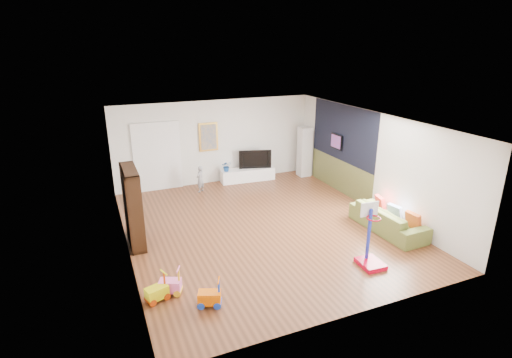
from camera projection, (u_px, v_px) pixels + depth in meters
name	position (u px, v px, depth m)	size (l,w,h in m)	color
floor	(262.00, 227.00, 10.10)	(6.50, 7.50, 0.00)	brown
ceiling	(263.00, 121.00, 9.22)	(6.50, 7.50, 0.00)	white
wall_back	(216.00, 142.00, 12.92)	(6.50, 0.00, 2.70)	silver
wall_front	(357.00, 245.00, 6.40)	(6.50, 0.00, 2.70)	white
wall_left	(123.00, 195.00, 8.46)	(0.00, 7.50, 2.70)	white
wall_right	(371.00, 161.00, 10.86)	(0.00, 7.50, 2.70)	white
navy_accent	(343.00, 133.00, 11.91)	(0.01, 3.20, 1.70)	black
olive_wainscot	(339.00, 176.00, 12.35)	(0.01, 3.20, 1.00)	brown
doorway	(157.00, 158.00, 12.29)	(1.45, 0.06, 2.10)	white
painting_back	(208.00, 137.00, 12.73)	(0.62, 0.06, 0.92)	gold
artwork_right	(336.00, 141.00, 12.15)	(0.04, 0.56, 0.46)	#7F3F8C
media_console	(248.00, 175.00, 13.36)	(1.80, 0.45, 0.42)	white
tall_cabinet	(304.00, 152.00, 13.68)	(0.40, 0.40, 1.71)	silver
bookshelf	(133.00, 207.00, 9.03)	(0.32, 1.23, 1.80)	black
sofa	(388.00, 219.00, 9.81)	(2.05, 0.80, 0.60)	#5F6B2D
basketball_hoop	(373.00, 237.00, 8.12)	(0.47, 0.57, 1.36)	#AF001C
ride_on_yellow	(156.00, 288.00, 7.15)	(0.39, 0.24, 0.52)	yellow
ride_on_orange	(209.00, 293.00, 7.00)	(0.40, 0.25, 0.53)	#F06100
ride_on_pink	(170.00, 281.00, 7.35)	(0.40, 0.25, 0.53)	pink
child	(200.00, 179.00, 12.31)	(0.30, 0.20, 0.83)	gray
tv	(255.00, 158.00, 13.33)	(1.08, 0.14, 0.62)	black
vase_plant	(227.00, 166.00, 12.97)	(0.32, 0.27, 0.35)	navy
pillow_left	(413.00, 220.00, 9.34)	(0.10, 0.39, 0.39)	#AE4418
pillow_center	(395.00, 212.00, 9.80)	(0.10, 0.37, 0.37)	silver
pillow_right	(380.00, 203.00, 10.33)	(0.10, 0.38, 0.38)	red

